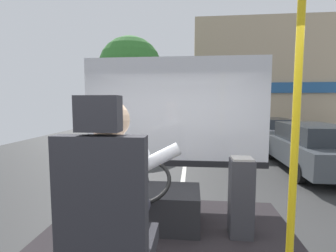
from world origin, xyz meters
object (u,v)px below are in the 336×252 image
at_px(bus_driver, 114,187).
at_px(steering_console, 149,206).
at_px(handrail_pole, 294,165).
at_px(parked_car_charcoal, 310,146).
at_px(driver_seat, 109,234).
at_px(parked_car_white, 269,131).
at_px(fare_box, 241,197).
at_px(parked_car_black, 242,121).

distance_m(bus_driver, steering_console, 1.31).
distance_m(handrail_pole, parked_car_charcoal, 7.07).
height_order(driver_seat, parked_car_white, driver_seat).
xyz_separation_m(bus_driver, steering_console, (0.00, 1.16, -0.62)).
height_order(bus_driver, steering_console, bus_driver).
height_order(handrail_pole, parked_car_charcoal, handrail_pole).
bearing_deg(fare_box, driver_seat, -129.38).
distance_m(parked_car_charcoal, parked_car_black, 10.88).
relative_size(handrail_pole, parked_car_white, 0.50).
bearing_deg(parked_car_white, driver_seat, -110.46).
bearing_deg(driver_seat, parked_car_white, 69.54).
xyz_separation_m(driver_seat, steering_console, (0.00, 1.27, -0.38)).
relative_size(bus_driver, steering_console, 0.77).
bearing_deg(parked_car_charcoal, bus_driver, -122.08).
bearing_deg(parked_car_white, steering_console, -112.78).
bearing_deg(parked_car_white, bus_driver, -110.64).
relative_size(parked_car_charcoal, parked_car_white, 1.14).
relative_size(bus_driver, fare_box, 1.05).
bearing_deg(steering_console, fare_box, -6.30).
distance_m(fare_box, parked_car_white, 10.76).
bearing_deg(handrail_pole, parked_car_black, 79.92).
bearing_deg(bus_driver, steering_console, 90.00).
bearing_deg(parked_car_charcoal, parked_car_black, 89.53).
bearing_deg(steering_console, driver_seat, -90.00).
distance_m(steering_console, parked_car_white, 10.98).
height_order(parked_car_charcoal, parked_car_white, parked_car_charcoal).
xyz_separation_m(steering_console, handrail_pole, (1.06, -1.07, 0.75)).
height_order(driver_seat, parked_car_black, driver_seat).
relative_size(handrail_pole, parked_car_charcoal, 0.43).
relative_size(bus_driver, parked_car_black, 0.21).
bearing_deg(parked_car_black, driver_seat, -103.32).
bearing_deg(fare_box, parked_car_charcoal, 60.22).
bearing_deg(parked_car_black, fare_box, -101.03).
distance_m(steering_console, parked_car_black, 16.68).
height_order(bus_driver, parked_car_white, bus_driver).
bearing_deg(steering_console, parked_car_white, 67.22).
height_order(bus_driver, parked_car_charcoal, bus_driver).
relative_size(driver_seat, fare_box, 1.72).
height_order(fare_box, parked_car_black, fare_box).
relative_size(handrail_pole, parked_car_black, 0.49).
bearing_deg(parked_car_charcoal, steering_console, -127.40).
relative_size(fare_box, parked_car_charcoal, 0.18).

